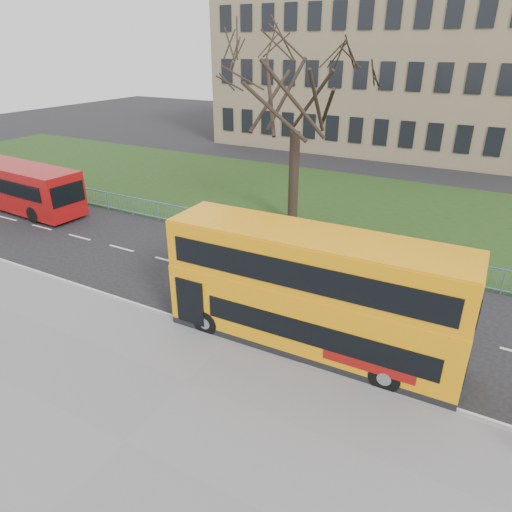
{
  "coord_description": "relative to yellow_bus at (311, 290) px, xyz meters",
  "views": [
    {
      "loc": [
        7.09,
        -12.61,
        9.33
      ],
      "look_at": [
        -0.42,
        1.0,
        2.1
      ],
      "focal_mm": 32.0,
      "sensor_mm": 36.0,
      "label": 1
    }
  ],
  "objects": [
    {
      "name": "kerb",
      "position": [
        -2.45,
        -1.04,
        -2.1
      ],
      "size": [
        80.0,
        0.2,
        0.14
      ],
      "primitive_type": "cube",
      "color": "gray",
      "rests_on": "ground"
    },
    {
      "name": "guard_railing",
      "position": [
        -2.45,
        7.11,
        -1.62
      ],
      "size": [
        40.0,
        0.12,
        1.1
      ],
      "primitive_type": null,
      "color": "#658EB4",
      "rests_on": "ground"
    },
    {
      "name": "grass_verge",
      "position": [
        -2.45,
        14.81,
        -2.13
      ],
      "size": [
        80.0,
        15.4,
        0.08
      ],
      "primitive_type": "cube",
      "color": "#1A3413",
      "rests_on": "ground"
    },
    {
      "name": "yellow_bus",
      "position": [
        0.0,
        0.0,
        0.0
      ],
      "size": [
        9.69,
        2.49,
        4.04
      ],
      "rotation": [
        0.0,
        0.0,
        0.02
      ],
      "color": "#FF9E0A",
      "rests_on": "ground"
    },
    {
      "name": "civic_building",
      "position": [
        -7.45,
        35.51,
        4.83
      ],
      "size": [
        30.0,
        15.0,
        14.0
      ],
      "primitive_type": "cube",
      "color": "#877156",
      "rests_on": "ground"
    },
    {
      "name": "ground",
      "position": [
        -2.45,
        0.51,
        -2.17
      ],
      "size": [
        120.0,
        120.0,
        0.0
      ],
      "primitive_type": "plane",
      "color": "black",
      "rests_on": "ground"
    },
    {
      "name": "pavement",
      "position": [
        -2.45,
        -6.24,
        -2.11
      ],
      "size": [
        80.0,
        10.5,
        0.12
      ],
      "primitive_type": "cube",
      "color": "slate",
      "rests_on": "ground"
    },
    {
      "name": "red_bus",
      "position": [
        -21.72,
        4.61,
        -0.69
      ],
      "size": [
        10.68,
        2.98,
        2.78
      ],
      "rotation": [
        0.0,
        0.0,
        -0.06
      ],
      "color": "#9C0E0E",
      "rests_on": "ground"
    },
    {
      "name": "bare_tree",
      "position": [
        -5.45,
        10.51,
        3.94
      ],
      "size": [
        8.44,
        8.44,
        12.05
      ],
      "primitive_type": null,
      "color": "black",
      "rests_on": "grass_verge"
    }
  ]
}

